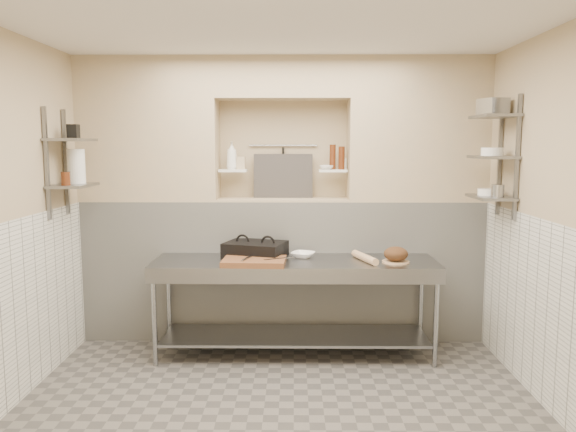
{
  "coord_description": "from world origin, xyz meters",
  "views": [
    {
      "loc": [
        0.11,
        -3.87,
        1.96
      ],
      "look_at": [
        0.06,
        0.9,
        1.35
      ],
      "focal_mm": 35.0,
      "sensor_mm": 36.0,
      "label": 1
    }
  ],
  "objects_px": {
    "bottle_soap": "(232,156)",
    "bowl_alcove": "(326,167)",
    "prep_table": "(295,288)",
    "mixing_bowl": "(303,255)",
    "jug_left": "(76,166)",
    "cutting_board": "(254,261)",
    "bread_loaf": "(396,254)",
    "panini_press": "(255,250)",
    "rolling_pin": "(365,258)"
  },
  "relations": [
    {
      "from": "prep_table",
      "to": "bottle_soap",
      "type": "height_order",
      "value": "bottle_soap"
    },
    {
      "from": "cutting_board",
      "to": "bread_loaf",
      "type": "height_order",
      "value": "bread_loaf"
    },
    {
      "from": "bottle_soap",
      "to": "jug_left",
      "type": "distance_m",
      "value": 1.46
    },
    {
      "from": "rolling_pin",
      "to": "bottle_soap",
      "type": "xyz_separation_m",
      "value": [
        -1.27,
        0.59,
        0.92
      ]
    },
    {
      "from": "panini_press",
      "to": "bottle_soap",
      "type": "relative_size",
      "value": 2.3
    },
    {
      "from": "bowl_alcove",
      "to": "cutting_board",
      "type": "bearing_deg",
      "value": -134.13
    },
    {
      "from": "cutting_board",
      "to": "bowl_alcove",
      "type": "relative_size",
      "value": 4.06
    },
    {
      "from": "cutting_board",
      "to": "mixing_bowl",
      "type": "distance_m",
      "value": 0.53
    },
    {
      "from": "prep_table",
      "to": "bread_loaf",
      "type": "bearing_deg",
      "value": -4.3
    },
    {
      "from": "jug_left",
      "to": "prep_table",
      "type": "bearing_deg",
      "value": 1.09
    },
    {
      "from": "mixing_bowl",
      "to": "bottle_soap",
      "type": "xyz_separation_m",
      "value": [
        -0.71,
        0.42,
        0.92
      ]
    },
    {
      "from": "panini_press",
      "to": "prep_table",
      "type": "bearing_deg",
      "value": -3.72
    },
    {
      "from": "bowl_alcove",
      "to": "bread_loaf",
      "type": "bearing_deg",
      "value": -45.69
    },
    {
      "from": "prep_table",
      "to": "mixing_bowl",
      "type": "distance_m",
      "value": 0.33
    },
    {
      "from": "prep_table",
      "to": "mixing_bowl",
      "type": "bearing_deg",
      "value": 61.96
    },
    {
      "from": "rolling_pin",
      "to": "jug_left",
      "type": "distance_m",
      "value": 2.73
    },
    {
      "from": "prep_table",
      "to": "rolling_pin",
      "type": "relative_size",
      "value": 5.91
    },
    {
      "from": "cutting_board",
      "to": "rolling_pin",
      "type": "relative_size",
      "value": 1.26
    },
    {
      "from": "panini_press",
      "to": "bowl_alcove",
      "type": "bearing_deg",
      "value": 47.63
    },
    {
      "from": "panini_press",
      "to": "bread_loaf",
      "type": "bearing_deg",
      "value": 8.01
    },
    {
      "from": "rolling_pin",
      "to": "bread_loaf",
      "type": "bearing_deg",
      "value": -10.7
    },
    {
      "from": "panini_press",
      "to": "rolling_pin",
      "type": "xyz_separation_m",
      "value": [
        1.01,
        -0.16,
        -0.04
      ]
    },
    {
      "from": "prep_table",
      "to": "bottle_soap",
      "type": "relative_size",
      "value": 9.44
    },
    {
      "from": "mixing_bowl",
      "to": "bread_loaf",
      "type": "height_order",
      "value": "bread_loaf"
    },
    {
      "from": "mixing_bowl",
      "to": "bowl_alcove",
      "type": "xyz_separation_m",
      "value": [
        0.24,
        0.4,
        0.81
      ]
    },
    {
      "from": "jug_left",
      "to": "rolling_pin",
      "type": "bearing_deg",
      "value": 0.45
    },
    {
      "from": "panini_press",
      "to": "bowl_alcove",
      "type": "relative_size",
      "value": 4.64
    },
    {
      "from": "bottle_soap",
      "to": "bowl_alcove",
      "type": "bearing_deg",
      "value": -1.56
    },
    {
      "from": "prep_table",
      "to": "bottle_soap",
      "type": "distance_m",
      "value": 1.48
    },
    {
      "from": "mixing_bowl",
      "to": "jug_left",
      "type": "relative_size",
      "value": 0.7
    },
    {
      "from": "mixing_bowl",
      "to": "bowl_alcove",
      "type": "distance_m",
      "value": 0.93
    },
    {
      "from": "prep_table",
      "to": "cutting_board",
      "type": "bearing_deg",
      "value": -157.17
    },
    {
      "from": "bottle_soap",
      "to": "jug_left",
      "type": "height_order",
      "value": "bottle_soap"
    },
    {
      "from": "bottle_soap",
      "to": "bowl_alcove",
      "type": "xyz_separation_m",
      "value": [
        0.94,
        -0.03,
        -0.12
      ]
    },
    {
      "from": "cutting_board",
      "to": "jug_left",
      "type": "xyz_separation_m",
      "value": [
        -1.6,
        0.12,
        0.84
      ]
    },
    {
      "from": "rolling_pin",
      "to": "bottle_soap",
      "type": "bearing_deg",
      "value": 155.19
    },
    {
      "from": "prep_table",
      "to": "bottle_soap",
      "type": "xyz_separation_m",
      "value": [
        -0.63,
        0.57,
        1.21
      ]
    },
    {
      "from": "cutting_board",
      "to": "rolling_pin",
      "type": "xyz_separation_m",
      "value": [
        1.0,
        0.14,
        0.01
      ]
    },
    {
      "from": "panini_press",
      "to": "mixing_bowl",
      "type": "bearing_deg",
      "value": 17.69
    },
    {
      "from": "prep_table",
      "to": "panini_press",
      "type": "bearing_deg",
      "value": 158.87
    },
    {
      "from": "cutting_board",
      "to": "jug_left",
      "type": "bearing_deg",
      "value": 175.87
    },
    {
      "from": "cutting_board",
      "to": "bowl_alcove",
      "type": "xyz_separation_m",
      "value": [
        0.68,
        0.7,
        0.81
      ]
    },
    {
      "from": "rolling_pin",
      "to": "bottle_soap",
      "type": "height_order",
      "value": "bottle_soap"
    },
    {
      "from": "bowl_alcove",
      "to": "mixing_bowl",
      "type": "bearing_deg",
      "value": -120.64
    },
    {
      "from": "rolling_pin",
      "to": "bread_loaf",
      "type": "xyz_separation_m",
      "value": [
        0.27,
        -0.05,
        0.05
      ]
    },
    {
      "from": "cutting_board",
      "to": "jug_left",
      "type": "relative_size",
      "value": 1.81
    },
    {
      "from": "cutting_board",
      "to": "bread_loaf",
      "type": "distance_m",
      "value": 1.28
    },
    {
      "from": "panini_press",
      "to": "bottle_soap",
      "type": "xyz_separation_m",
      "value": [
        -0.26,
        0.43,
        0.88
      ]
    },
    {
      "from": "panini_press",
      "to": "jug_left",
      "type": "height_order",
      "value": "jug_left"
    },
    {
      "from": "prep_table",
      "to": "rolling_pin",
      "type": "xyz_separation_m",
      "value": [
        0.64,
        -0.02,
        0.29
      ]
    }
  ]
}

